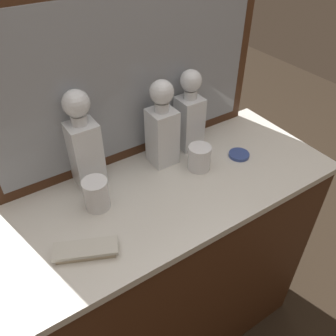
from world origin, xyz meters
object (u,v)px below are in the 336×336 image
object	(u,v)px
crystal_tumbler_rear	(199,159)
crystal_tumbler_far_right	(96,195)
crystal_decanter_center	(189,117)
crystal_decanter_rear	(85,148)
crystal_decanter_far_left	(162,131)
porcelain_dish	(239,155)
silver_brush_center	(86,250)

from	to	relation	value
crystal_tumbler_rear	crystal_tumbler_far_right	bearing A→B (deg)	177.11
crystal_decanter_center	crystal_tumbler_far_right	distance (m)	0.43
crystal_decanter_rear	crystal_decanter_center	bearing A→B (deg)	-1.81
crystal_decanter_far_left	crystal_tumbler_far_right	distance (m)	0.31
crystal_decanter_center	crystal_decanter_far_left	xyz separation A→B (m)	(-0.13, -0.03, 0.00)
crystal_decanter_far_left	crystal_tumbler_rear	bearing A→B (deg)	-51.39
crystal_tumbler_far_right	porcelain_dish	bearing A→B (deg)	-4.98
crystal_decanter_center	porcelain_dish	distance (m)	0.22
crystal_decanter_far_left	crystal_decanter_center	bearing A→B (deg)	11.37
crystal_decanter_center	crystal_tumbler_far_right	xyz separation A→B (m)	(-0.41, -0.11, -0.07)
silver_brush_center	porcelain_dish	size ratio (longest dim) A/B	2.43
porcelain_dish	crystal_decanter_far_left	bearing A→B (deg)	151.79
silver_brush_center	porcelain_dish	bearing A→B (deg)	8.82
crystal_decanter_far_left	porcelain_dish	distance (m)	0.30
crystal_decanter_far_left	porcelain_dish	size ratio (longest dim) A/B	4.14
crystal_decanter_far_left	silver_brush_center	size ratio (longest dim) A/B	1.71
crystal_decanter_far_left	crystal_tumbler_far_right	size ratio (longest dim) A/B	3.07
crystal_decanter_center	crystal_tumbler_far_right	world-z (taller)	crystal_decanter_center
crystal_decanter_center	crystal_decanter_far_left	bearing A→B (deg)	-168.63
porcelain_dish	crystal_tumbler_rear	bearing A→B (deg)	170.31
crystal_tumbler_rear	silver_brush_center	distance (m)	0.48
crystal_tumbler_rear	porcelain_dish	xyz separation A→B (m)	(0.16, -0.03, -0.03)
crystal_decanter_center	porcelain_dish	size ratio (longest dim) A/B	4.04
porcelain_dish	crystal_decanter_rear	bearing A→B (deg)	161.36
crystal_decanter_far_left	crystal_decanter_rear	bearing A→B (deg)	171.51
crystal_decanter_center	crystal_tumbler_far_right	bearing A→B (deg)	-165.09
crystal_decanter_center	silver_brush_center	world-z (taller)	crystal_decanter_center
crystal_tumbler_far_right	crystal_tumbler_rear	bearing A→B (deg)	-2.89
crystal_decanter_center	crystal_tumbler_far_right	size ratio (longest dim) A/B	2.99
crystal_decanter_rear	silver_brush_center	distance (m)	0.32
crystal_decanter_rear	silver_brush_center	bearing A→B (deg)	-115.42
crystal_decanter_far_left	silver_brush_center	distance (m)	0.46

